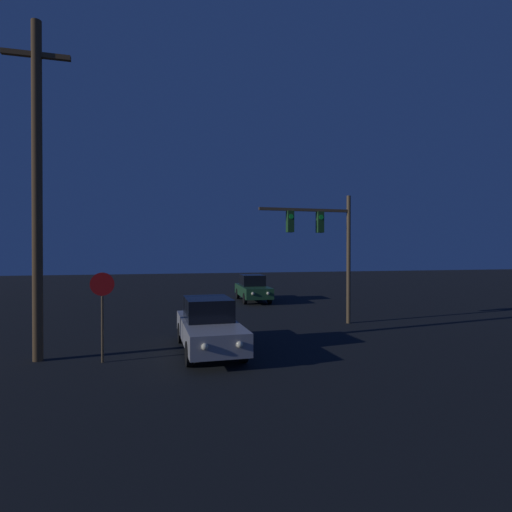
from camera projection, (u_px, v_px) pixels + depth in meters
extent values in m
cube|color=#99999E|center=(209.00, 331.00, 12.44)|extent=(1.70, 4.72, 0.64)
cube|color=black|center=(208.00, 308.00, 12.66)|extent=(1.42, 1.93, 0.68)
cylinder|color=black|center=(243.00, 350.00, 11.23)|extent=(0.19, 0.69, 0.69)
cylinder|color=black|center=(189.00, 354.00, 10.84)|extent=(0.19, 0.69, 0.69)
cylinder|color=black|center=(224.00, 331.00, 14.04)|extent=(0.19, 0.69, 0.69)
cylinder|color=black|center=(181.00, 333.00, 13.65)|extent=(0.19, 0.69, 0.69)
sphere|color=#F9EFC6|center=(240.00, 345.00, 10.26)|extent=(0.18, 0.18, 0.18)
sphere|color=#F9EFC6|center=(205.00, 347.00, 10.03)|extent=(0.18, 0.18, 0.18)
cube|color=#1E4728|center=(253.00, 291.00, 25.33)|extent=(1.90, 4.78, 0.64)
cube|color=black|center=(252.00, 280.00, 25.55)|extent=(1.50, 1.99, 0.68)
cylinder|color=black|center=(270.00, 298.00, 24.05)|extent=(0.22, 0.70, 0.69)
cylinder|color=black|center=(245.00, 299.00, 23.76)|extent=(0.22, 0.70, 0.69)
cylinder|color=black|center=(260.00, 293.00, 26.91)|extent=(0.22, 0.70, 0.69)
cylinder|color=black|center=(238.00, 294.00, 26.61)|extent=(0.22, 0.70, 0.69)
sphere|color=#F9EFC6|center=(268.00, 293.00, 23.09)|extent=(0.18, 0.18, 0.18)
sphere|color=#F9EFC6|center=(253.00, 294.00, 22.92)|extent=(0.18, 0.18, 0.18)
cylinder|color=brown|center=(349.00, 260.00, 17.42)|extent=(0.18, 0.18, 5.57)
cube|color=brown|center=(305.00, 210.00, 16.90)|extent=(4.05, 0.12, 0.12)
cube|color=#1E471E|center=(320.00, 222.00, 17.07)|extent=(0.28, 0.28, 0.90)
cylinder|color=green|center=(321.00, 217.00, 16.92)|extent=(0.20, 0.02, 0.20)
cube|color=#1E471E|center=(290.00, 222.00, 16.74)|extent=(0.28, 0.28, 0.90)
cylinder|color=green|center=(291.00, 216.00, 16.59)|extent=(0.20, 0.02, 0.20)
cylinder|color=brown|center=(102.00, 317.00, 11.22)|extent=(0.07, 0.07, 2.54)
cylinder|color=red|center=(102.00, 284.00, 11.19)|extent=(0.65, 0.03, 0.65)
cylinder|color=brown|center=(37.00, 191.00, 11.35)|extent=(0.28, 0.28, 9.68)
cube|color=brown|center=(36.00, 55.00, 11.31)|extent=(1.80, 0.14, 0.14)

